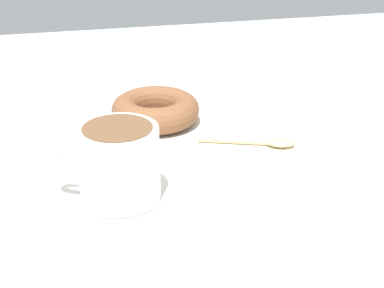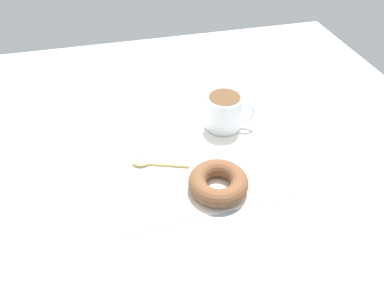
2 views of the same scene
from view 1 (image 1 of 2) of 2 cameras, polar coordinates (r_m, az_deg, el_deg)
ground_plane at (r=77.57cm, az=-1.05°, el=-1.71°), size 120.00×120.00×2.00cm
napkin at (r=75.64cm, az=-0.00°, el=-1.47°), size 36.79×36.79×0.30cm
coffee_cup at (r=66.17cm, az=-6.66°, el=-1.60°), size 11.23×8.37×8.06cm
donut at (r=85.18cm, az=-3.26°, el=3.06°), size 11.69×11.69×3.53cm
spoon at (r=79.56cm, az=6.75°, el=0.19°), size 11.86×5.40×0.90cm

